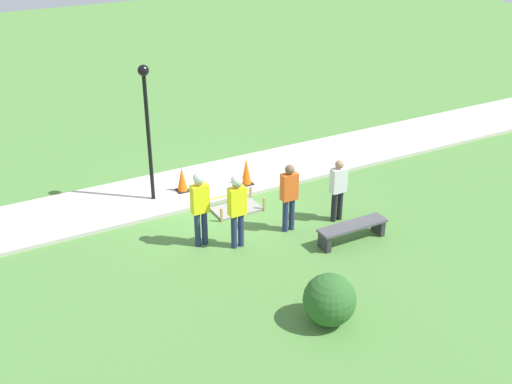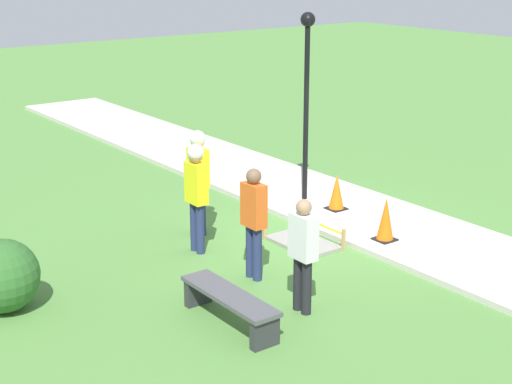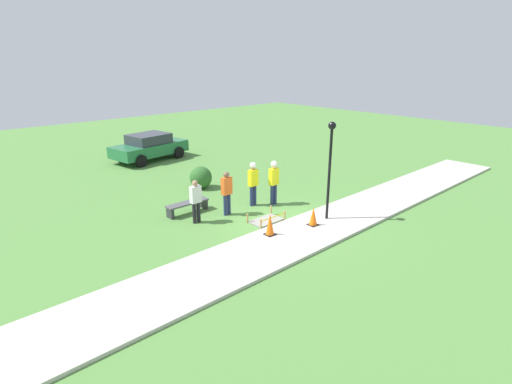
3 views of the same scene
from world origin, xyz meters
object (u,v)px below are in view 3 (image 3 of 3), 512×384
(bystander_in_orange_shirt, at_px, (227,191))
(lamppost_near, at_px, (330,156))
(traffic_cone_near_patch, at_px, (270,224))
(parked_car_green, at_px, (149,146))
(worker_supervisor, at_px, (253,180))
(traffic_cone_far_patch, at_px, (313,216))
(bystander_in_gray_shirt, at_px, (196,199))
(park_bench, at_px, (187,205))
(worker_assistant, at_px, (274,178))

(bystander_in_orange_shirt, xyz_separation_m, lamppost_near, (2.37, -3.00, 1.51))
(traffic_cone_near_patch, bearing_deg, bystander_in_orange_shirt, 85.29)
(traffic_cone_near_patch, relative_size, parked_car_green, 0.16)
(worker_supervisor, xyz_separation_m, parked_car_green, (0.64, 9.97, -0.30))
(traffic_cone_far_patch, xyz_separation_m, bystander_in_gray_shirt, (-2.84, 3.21, 0.49))
(park_bench, xyz_separation_m, worker_supervisor, (2.49, -1.08, 0.79))
(parked_car_green, bearing_deg, bystander_in_orange_shirt, -110.71)
(bystander_in_orange_shirt, bearing_deg, park_bench, 131.66)
(worker_assistant, bearing_deg, traffic_cone_near_patch, -136.80)
(traffic_cone_near_patch, distance_m, lamppost_near, 3.31)
(worker_assistant, distance_m, lamppost_near, 2.95)
(park_bench, xyz_separation_m, bystander_in_orange_shirt, (1.05, -1.18, 0.67))
(worker_assistant, distance_m, bystander_in_gray_shirt, 3.52)
(park_bench, height_order, worker_supervisor, worker_supervisor)
(park_bench, bearing_deg, worker_supervisor, -23.46)
(traffic_cone_near_patch, relative_size, park_bench, 0.43)
(traffic_cone_near_patch, xyz_separation_m, park_bench, (-0.84, 3.79, -0.15))
(parked_car_green, bearing_deg, traffic_cone_near_patch, -109.30)
(bystander_in_gray_shirt, bearing_deg, traffic_cone_far_patch, -48.52)
(traffic_cone_far_patch, bearing_deg, worker_supervisor, 91.16)
(bystander_in_orange_shirt, bearing_deg, worker_assistant, -10.27)
(traffic_cone_near_patch, bearing_deg, traffic_cone_far_patch, -14.67)
(parked_car_green, bearing_deg, park_bench, -118.43)
(worker_assistant, bearing_deg, parked_car_green, 90.37)
(bystander_in_orange_shirt, xyz_separation_m, parked_car_green, (2.08, 10.07, -0.18))
(lamppost_near, bearing_deg, traffic_cone_near_patch, 171.42)
(bystander_in_orange_shirt, relative_size, parked_car_green, 0.37)
(traffic_cone_far_patch, distance_m, parked_car_green, 13.15)
(park_bench, xyz_separation_m, parked_car_green, (3.13, 8.89, 0.49))
(worker_assistant, distance_m, bystander_in_orange_shirt, 2.19)
(worker_supervisor, distance_m, bystander_in_gray_shirt, 2.78)
(lamppost_near, bearing_deg, traffic_cone_far_patch, -175.99)
(worker_supervisor, bearing_deg, parked_car_green, 86.35)
(worker_supervisor, relative_size, parked_car_green, 0.40)
(traffic_cone_far_patch, distance_m, park_bench, 4.96)
(traffic_cone_near_patch, distance_m, worker_supervisor, 3.24)
(traffic_cone_near_patch, distance_m, worker_assistant, 3.31)
(traffic_cone_near_patch, distance_m, bystander_in_gray_shirt, 3.01)
(park_bench, height_order, worker_assistant, worker_assistant)
(traffic_cone_far_patch, bearing_deg, park_bench, 121.10)
(traffic_cone_near_patch, xyz_separation_m, parked_car_green, (2.30, 12.68, 0.34))
(park_bench, height_order, bystander_in_gray_shirt, bystander_in_gray_shirt)
(park_bench, height_order, bystander_in_orange_shirt, bystander_in_orange_shirt)
(traffic_cone_near_patch, height_order, traffic_cone_far_patch, traffic_cone_near_patch)
(traffic_cone_near_patch, bearing_deg, lamppost_near, -8.58)
(park_bench, bearing_deg, bystander_in_orange_shirt, -48.34)
(bystander_in_gray_shirt, relative_size, lamppost_near, 0.45)
(lamppost_near, bearing_deg, parked_car_green, 91.28)
(traffic_cone_far_patch, bearing_deg, worker_assistant, 76.51)
(traffic_cone_near_patch, xyz_separation_m, bystander_in_gray_shirt, (-1.11, 2.76, 0.45))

